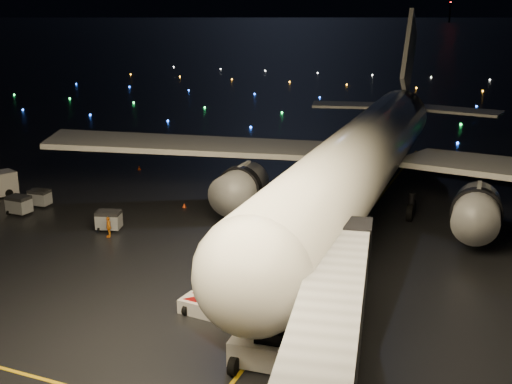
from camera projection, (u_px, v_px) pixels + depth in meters
ground at (472, 46)px, 310.37m from camera, size 2000.00×2000.00×0.00m
lane_centre at (339, 248)px, 53.30m from camera, size 0.25×80.00×0.02m
airliner at (370, 113)px, 61.37m from camera, size 69.31×66.09×18.95m
pushback_tug at (273, 346)px, 35.83m from camera, size 4.89×2.85×2.24m
belt_loader at (211, 294)px, 41.44m from camera, size 6.38×2.27×3.03m
crew_c at (109, 227)px, 55.68m from camera, size 0.89×1.16×1.84m
safety_cone_0 at (232, 237)px, 55.26m from camera, size 0.51×0.51×0.50m
safety_cone_1 at (269, 206)px, 63.56m from camera, size 0.49×0.49×0.51m
safety_cone_2 at (184, 205)px, 64.00m from camera, size 0.47×0.47×0.44m
safety_cone_3 at (139, 168)px, 78.57m from camera, size 0.50×0.50×0.50m
taxiway_lights at (398, 98)px, 138.33m from camera, size 164.00×92.00×0.36m
baggage_cart_0 at (109, 221)px, 57.39m from camera, size 2.43×2.00×1.78m
baggage_cart_1 at (40, 198)px, 64.29m from camera, size 2.08×1.54×1.68m
baggage_cart_2 at (19, 205)px, 61.79m from camera, size 2.18×1.56×1.81m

